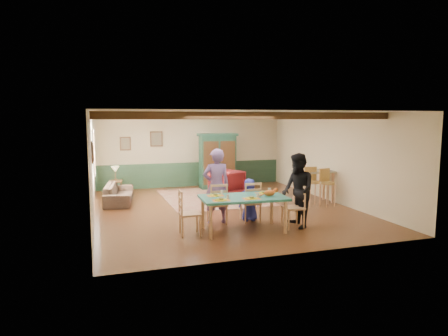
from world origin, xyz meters
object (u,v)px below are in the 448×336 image
object	(u,v)px
dining_chair_far_left	(217,203)
table_lamp	(115,173)
person_woman	(298,191)
counter_table	(313,187)
person_man	(216,186)
end_table	(116,188)
dining_chair_far_right	(251,202)
person_child	(249,200)
bar_stool_left	(313,187)
sofa	(119,193)
armoire	(217,161)
dining_chair_end_right	(293,206)
cat	(269,192)
dining_table	(243,214)
dining_chair_end_left	(190,213)
bar_stool_right	(328,187)
armchair	(227,183)

from	to	relation	value
dining_chair_far_left	table_lamp	distance (m)	4.83
person_woman	counter_table	xyz separation A→B (m)	(1.80, 2.37, -0.39)
person_man	end_table	bearing A→B (deg)	-59.40
dining_chair_far_right	person_child	distance (m)	0.09
table_lamp	bar_stool_left	world-z (taller)	bar_stool_left
table_lamp	sofa	bearing A→B (deg)	-87.56
person_woman	armoire	world-z (taller)	armoire
person_child	end_table	size ratio (longest dim) A/B	2.05
dining_chair_end_right	cat	distance (m)	0.75
dining_table	table_lamp	world-z (taller)	table_lamp
dining_chair_far_left	dining_chair_end_left	distance (m)	1.10
dining_chair_end_left	armoire	bearing A→B (deg)	-19.43
person_man	person_woman	xyz separation A→B (m)	(1.70, -0.94, -0.04)
dining_chair_end_right	bar_stool_left	size ratio (longest dim) A/B	0.89
person_child	bar_stool_right	size ratio (longest dim) A/B	0.98
end_table	sofa	bearing A→B (deg)	-87.56
dining_chair_end_left	person_woman	xyz separation A→B (m)	(2.54, -0.14, 0.37)
counter_table	sofa	bearing A→B (deg)	162.96
dining_chair_end_left	person_man	distance (m)	1.23
person_child	end_table	bearing A→B (deg)	-51.37
person_man	armoire	world-z (taller)	armoire
dining_chair_far_left	dining_chair_end_left	size ratio (longest dim) A/B	1.00
bar_stool_left	counter_table	bearing A→B (deg)	62.41
person_man	person_child	world-z (taller)	person_man
person_man	bar_stool_right	size ratio (longest dim) A/B	1.69
dining_chair_far_right	dining_chair_end_left	size ratio (longest dim) A/B	1.00
bar_stool_left	dining_table	bearing A→B (deg)	-142.06
dining_table	armchair	distance (m)	4.20
dining_chair_far_right	cat	xyz separation A→B (m)	(0.11, -0.88, 0.39)
bar_stool_left	bar_stool_right	distance (m)	0.45
cat	bar_stool_left	distance (m)	3.04
person_man	cat	world-z (taller)	person_man
dining_chair_end_left	person_woman	world-z (taller)	person_woman
end_table	counter_table	xyz separation A→B (m)	(5.69, -2.79, 0.23)
dining_chair_far_right	end_table	xyz separation A→B (m)	(-3.03, 4.34, -0.24)
person_man	armoire	bearing A→B (deg)	-103.94
counter_table	bar_stool_right	world-z (taller)	bar_stool_right
person_woman	bar_stool_left	world-z (taller)	person_woman
person_child	bar_stool_left	xyz separation A→B (m)	(2.38, 1.03, 0.03)
sofa	armchair	bearing A→B (deg)	-81.10
person_man	table_lamp	world-z (taller)	person_man
person_man	bar_stool_right	bearing A→B (deg)	-163.51
dining_chair_far_left	end_table	world-z (taller)	dining_chair_far_left
cat	bar_stool_right	distance (m)	3.31
dining_chair_far_right	person_child	world-z (taller)	person_child
dining_chair_end_right	sofa	size ratio (longest dim) A/B	0.52
bar_stool_right	person_man	bearing A→B (deg)	-173.22
bar_stool_right	person_child	bearing A→B (deg)	-168.54
dining_table	dining_chair_far_left	size ratio (longest dim) A/B	1.89
table_lamp	bar_stool_right	distance (m)	6.74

